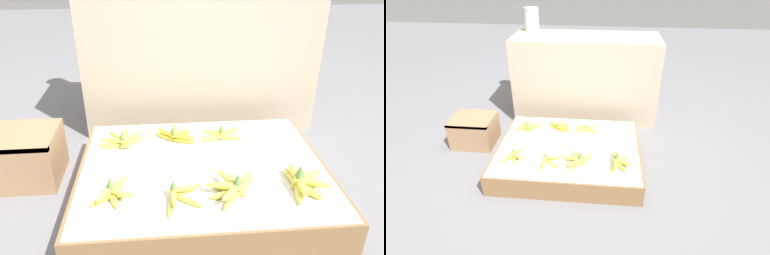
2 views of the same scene
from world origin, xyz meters
The scene contains 13 objects.
ground_plane centered at (0.00, 0.00, 0.00)m, with size 10.00×10.00×0.00m, color slate.
display_platform centered at (0.00, 0.00, 0.08)m, with size 1.10×0.87×0.17m.
back_vendor_table centered at (0.07, 0.85, 0.40)m, with size 1.36×0.49×0.80m.
wooden_crate centered at (-0.85, 0.21, 0.13)m, with size 0.35×0.30×0.25m.
banana_bunch_front_left centered at (-0.37, -0.20, 0.19)m, with size 0.18×0.19×0.10m.
banana_bunch_front_midleft centered at (-0.11, -0.24, 0.19)m, with size 0.16×0.20×0.08m.
banana_bunch_front_midright centered at (0.10, -0.21, 0.20)m, with size 0.23×0.24×0.10m.
banana_bunch_front_right centered at (0.38, -0.21, 0.20)m, with size 0.16×0.25×0.11m.
banana_bunch_middle_left centered at (-0.37, 0.22, 0.19)m, with size 0.23×0.16×0.09m.
banana_bunch_middle_midleft centered at (-0.11, 0.25, 0.19)m, with size 0.21×0.16×0.09m.
banana_bunch_middle_midright centered at (0.12, 0.24, 0.19)m, with size 0.21×0.12×0.09m.
glass_jar centered at (-0.47, 1.00, 0.91)m, with size 0.14×0.14×0.21m.
foam_tray_white centered at (-0.15, 0.80, 0.81)m, with size 0.20×0.20×0.02m.
Camera 2 is at (0.25, -1.92, 1.49)m, focal length 28.00 mm.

